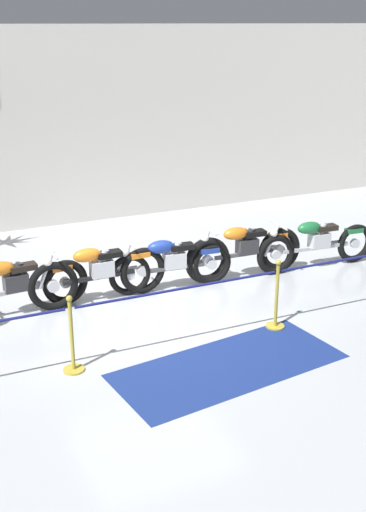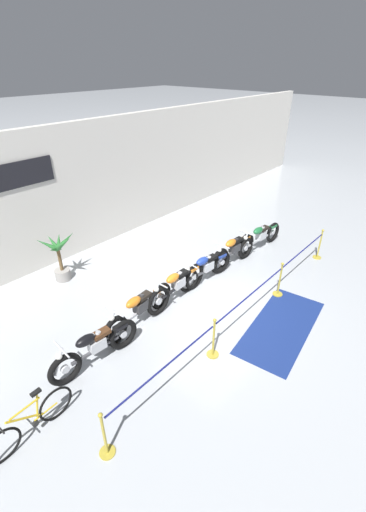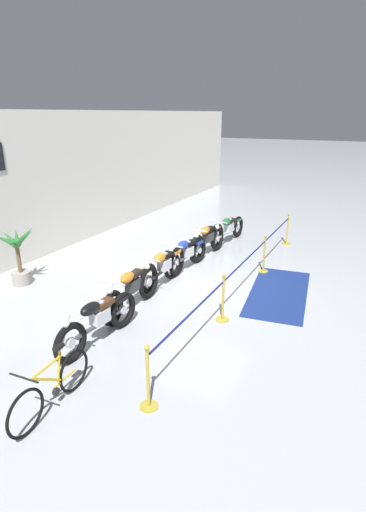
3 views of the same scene
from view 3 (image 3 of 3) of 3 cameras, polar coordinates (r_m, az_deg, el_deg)
The scene contains 15 objects.
ground_plane at distance 10.29m, azimuth 2.09°, elevation -3.79°, with size 120.00×120.00×0.00m, color #B2B7BC.
back_wall at distance 12.62m, azimuth -19.73°, elevation 9.47°, with size 28.00×0.29×4.20m.
motorcycle_black_0 at distance 7.68m, azimuth -12.05°, elevation -9.03°, with size 2.18×0.62×0.95m.
motorcycle_orange_1 at distance 8.88m, azimuth -7.34°, elevation -4.64°, with size 2.39×0.62×0.95m.
motorcycle_orange_2 at distance 9.90m, azimuth -2.84°, elevation -1.71°, with size 2.30×0.62×0.98m.
motorcycle_blue_3 at distance 10.93m, azimuth 0.45°, elevation 0.30°, with size 2.16×0.62×0.93m.
motorcycle_orange_4 at distance 12.10m, azimuth 3.48°, elevation 2.30°, with size 2.24×0.62×0.99m.
motorcycle_green_5 at distance 13.31m, azimuth 6.46°, elevation 3.75°, with size 2.41×0.62×0.94m.
bicycle at distance 6.35m, azimuth -18.24°, elevation -17.51°, with size 1.70×0.48×0.94m.
potted_palm_left_of_row at distance 10.73m, azimuth -22.44°, elevation 0.11°, with size 1.11×1.02×1.51m.
stanchion_far_left at distance 8.29m, azimuth 5.97°, elevation -4.49°, with size 8.84×0.28×1.05m.
stanchion_mid_left at distance 8.38m, azimuth 5.71°, elevation -6.92°, with size 0.28×0.28×1.05m.
stanchion_mid_right at distance 11.06m, azimuth 11.47°, elevation -0.48°, with size 0.28×0.28×1.05m.
stanchion_far_right at distance 13.61m, azimuth 14.66°, elevation 3.10°, with size 0.28×0.28×1.05m.
floor_banner at distance 9.99m, azimuth 13.49°, elevation -5.09°, with size 3.06×1.32×0.01m, color navy.
Camera 3 is at (-8.59, -3.91, 4.11)m, focal length 28.00 mm.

